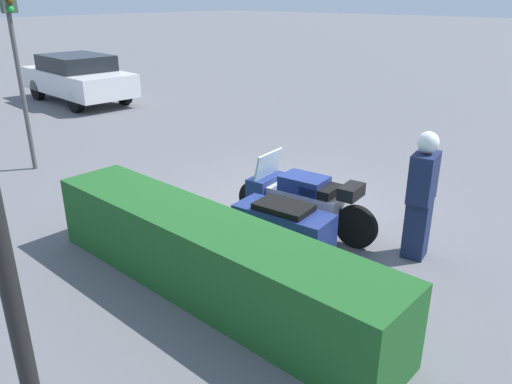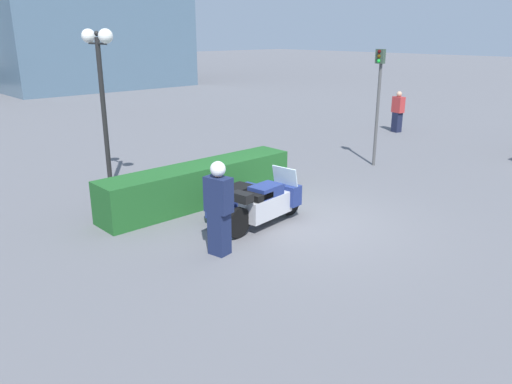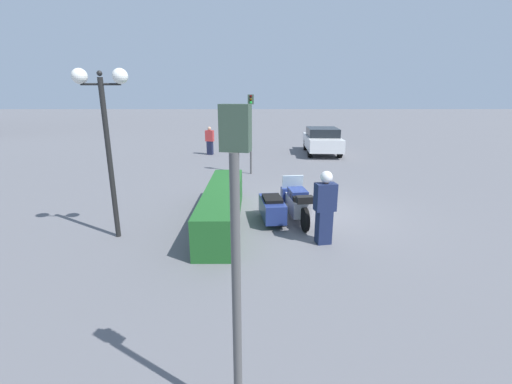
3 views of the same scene
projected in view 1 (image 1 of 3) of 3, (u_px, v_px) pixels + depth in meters
The scene contains 6 objects.
ground_plane at pixel (282, 211), 8.30m from camera, with size 160.00×160.00×0.00m, color slate.
police_motorcycle at pixel (288, 210), 7.17m from camera, with size 2.34×1.39×1.15m.
officer_rider at pixel (421, 193), 6.55m from camera, with size 0.37×0.52×1.76m.
hedge_bush_curbside at pixel (207, 257), 5.88m from camera, with size 5.00×0.91×0.95m, color #1E5623.
traffic_light_near at pixel (17, 57), 9.47m from camera, with size 0.23×0.26×3.43m.
parked_car_background at pixel (78, 77), 16.39m from camera, with size 4.57×2.13×1.53m.
Camera 1 is at (-4.77, 5.93, 3.36)m, focal length 35.00 mm.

